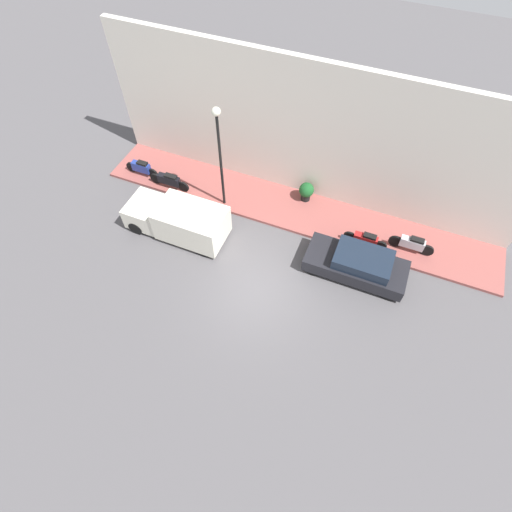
{
  "coord_description": "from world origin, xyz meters",
  "views": [
    {
      "loc": [
        -7.85,
        -3.24,
        14.14
      ],
      "look_at": [
        1.21,
        0.47,
        0.6
      ],
      "focal_mm": 28.0,
      "sensor_mm": 36.0,
      "label": 1
    }
  ],
  "objects": [
    {
      "name": "potted_plant",
      "position": [
        5.57,
        -0.32,
        0.68
      ],
      "size": [
        0.71,
        0.71,
        0.96
      ],
      "color": "black",
      "rests_on": "sidewalk"
    },
    {
      "name": "delivery_van",
      "position": [
        1.59,
        4.35,
        0.84
      ],
      "size": [
        1.83,
        4.56,
        1.63
      ],
      "color": "silver",
      "rests_on": "ground_plane"
    },
    {
      "name": "streetlamp",
      "position": [
        3.88,
        3.19,
        3.61
      ],
      "size": [
        0.36,
        0.36,
        5.15
      ],
      "color": "black",
      "rests_on": "sidewalk"
    },
    {
      "name": "parked_car",
      "position": [
        2.4,
        -3.57,
        0.62
      ],
      "size": [
        1.71,
        4.16,
        1.28
      ],
      "color": "black",
      "rests_on": "ground_plane"
    },
    {
      "name": "scooter_silver",
      "position": [
        4.37,
        -5.49,
        0.59
      ],
      "size": [
        0.3,
        1.91,
        0.82
      ],
      "color": "#B7B7BF",
      "rests_on": "sidewalk"
    },
    {
      "name": "sidewalk",
      "position": [
        4.77,
        0.0,
        0.07
      ],
      "size": [
        2.6,
        18.89,
        0.14
      ],
      "color": "#934C47",
      "rests_on": "ground_plane"
    },
    {
      "name": "motorcycle_red",
      "position": [
        3.89,
        -3.59,
        0.54
      ],
      "size": [
        0.3,
        1.91,
        0.72
      ],
      "color": "#B21E1E",
      "rests_on": "sidewalk"
    },
    {
      "name": "building_facade",
      "position": [
        6.22,
        0.0,
        3.31
      ],
      "size": [
        0.3,
        18.89,
        6.62
      ],
      "color": "silver",
      "rests_on": "ground_plane"
    },
    {
      "name": "motorcycle_black",
      "position": [
        3.84,
        6.11,
        0.58
      ],
      "size": [
        0.3,
        2.1,
        0.8
      ],
      "color": "black",
      "rests_on": "sidewalk"
    },
    {
      "name": "motorcycle_blue",
      "position": [
        4.11,
        7.85,
        0.57
      ],
      "size": [
        0.3,
        1.79,
        0.82
      ],
      "color": "navy",
      "rests_on": "sidewalk"
    },
    {
      "name": "ground_plane",
      "position": [
        0.0,
        0.0,
        0.0
      ],
      "size": [
        60.0,
        60.0,
        0.0
      ],
      "primitive_type": "plane",
      "color": "#514F51"
    }
  ]
}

